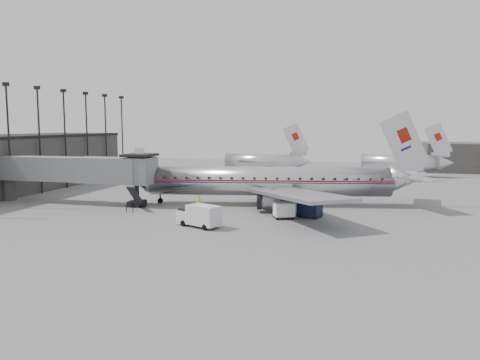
# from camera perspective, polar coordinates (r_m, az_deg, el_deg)

# --- Properties ---
(ground) EXTENTS (160.00, 160.00, 0.00)m
(ground) POSITION_cam_1_polar(r_m,az_deg,el_deg) (51.27, -4.92, -4.32)
(ground) COLOR slate
(ground) RESTS_ON ground
(terminal) EXTENTS (12.00, 46.00, 8.00)m
(terminal) POSITION_cam_1_polar(r_m,az_deg,el_deg) (76.86, -26.96, 1.67)
(terminal) COLOR #383633
(terminal) RESTS_ON ground
(apron_line) EXTENTS (60.00, 0.15, 0.01)m
(apron_line) POSITION_cam_1_polar(r_m,az_deg,el_deg) (56.06, 0.01, -3.33)
(apron_line) COLOR gold
(apron_line) RESTS_ON ground
(jet_bridge) EXTENTS (21.00, 6.20, 7.10)m
(jet_bridge) POSITION_cam_1_polar(r_m,az_deg,el_deg) (61.32, -18.66, 1.12)
(jet_bridge) COLOR #595C5E
(jet_bridge) RESTS_ON ground
(floodlight_masts) EXTENTS (0.90, 42.25, 15.25)m
(floodlight_masts) POSITION_cam_1_polar(r_m,az_deg,el_deg) (74.92, -21.87, 5.15)
(floodlight_masts) COLOR black
(floodlight_masts) RESTS_ON ground
(distant_aircraft_near) EXTENTS (16.39, 3.20, 10.26)m
(distant_aircraft_near) POSITION_cam_1_polar(r_m,az_deg,el_deg) (91.63, 2.70, 2.31)
(distant_aircraft_near) COLOR silver
(distant_aircraft_near) RESTS_ON ground
(distant_aircraft_mid) EXTENTS (16.39, 3.20, 10.26)m
(distant_aircraft_mid) POSITION_cam_1_polar(r_m,az_deg,el_deg) (94.03, 18.94, 2.06)
(distant_aircraft_mid) COLOR silver
(distant_aircraft_mid) RESTS_ON ground
(airliner) EXTENTS (36.37, 33.41, 11.59)m
(airliner) POSITION_cam_1_polar(r_m,az_deg,el_deg) (57.58, 4.30, -0.16)
(airliner) COLOR silver
(airliner) RESTS_ON ground
(service_van) EXTENTS (4.88, 3.48, 2.15)m
(service_van) POSITION_cam_1_polar(r_m,az_deg,el_deg) (45.43, -5.00, -4.31)
(service_van) COLOR silver
(service_van) RESTS_ON ground
(baggage_cart_navy) EXTENTS (2.84, 2.50, 1.86)m
(baggage_cart_navy) POSITION_cam_1_polar(r_m,az_deg,el_deg) (50.49, 8.52, -3.40)
(baggage_cart_navy) COLOR black
(baggage_cart_navy) RESTS_ON ground
(baggage_cart_white) EXTENTS (2.62, 2.37, 1.68)m
(baggage_cart_white) POSITION_cam_1_polar(r_m,az_deg,el_deg) (49.47, 5.38, -3.68)
(baggage_cart_white) COLOR white
(baggage_cart_white) RESTS_ON ground
(ramp_worker) EXTENTS (0.72, 0.55, 1.76)m
(ramp_worker) POSITION_cam_1_polar(r_m,az_deg,el_deg) (54.28, -5.05, -2.76)
(ramp_worker) COLOR #A8DF1A
(ramp_worker) RESTS_ON ground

